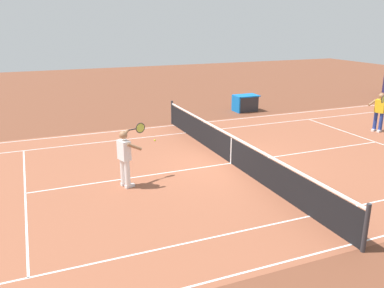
# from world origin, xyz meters

# --- Properties ---
(ground_plane) EXTENTS (60.00, 60.00, 0.00)m
(ground_plane) POSITION_xyz_m (0.00, 0.00, 0.00)
(ground_plane) COLOR brown
(court_slab) EXTENTS (24.20, 11.40, 0.00)m
(court_slab) POSITION_xyz_m (0.00, 0.00, 0.00)
(court_slab) COLOR #935138
(court_slab) RESTS_ON ground_plane
(court_line_markings) EXTENTS (23.85, 11.05, 0.01)m
(court_line_markings) POSITION_xyz_m (0.00, 0.00, 0.00)
(court_line_markings) COLOR white
(court_line_markings) RESTS_ON ground_plane
(tennis_net) EXTENTS (0.10, 11.70, 1.08)m
(tennis_net) POSITION_xyz_m (0.00, 0.00, 0.49)
(tennis_net) COLOR #2D2D33
(tennis_net) RESTS_ON ground_plane
(tennis_player_near) EXTENTS (0.97, 0.88, 1.70)m
(tennis_player_near) POSITION_xyz_m (3.68, 0.56, 0.93)
(tennis_player_near) COLOR white
(tennis_player_near) RESTS_ON ground_plane
(tennis_player_far) EXTENTS (0.92, 0.94, 1.70)m
(tennis_player_far) POSITION_xyz_m (-7.70, -1.19, 0.93)
(tennis_player_far) COLOR navy
(tennis_player_far) RESTS_ON ground_plane
(tennis_ball) EXTENTS (0.07, 0.07, 0.07)m
(tennis_ball) POSITION_xyz_m (1.58, -3.46, 0.03)
(tennis_ball) COLOR #CCE01E
(tennis_ball) RESTS_ON ground_plane
(equipment_cart_tarped) EXTENTS (1.25, 0.84, 0.85)m
(equipment_cart_tarped) POSITION_xyz_m (-4.48, -6.92, 0.44)
(equipment_cart_tarped) COLOR #2D2D33
(equipment_cart_tarped) RESTS_ON ground_plane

